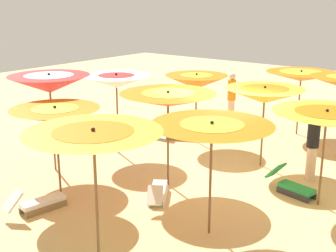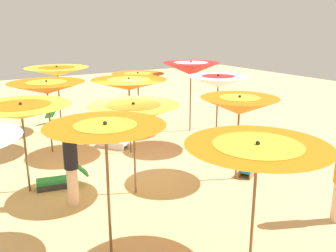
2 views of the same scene
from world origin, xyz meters
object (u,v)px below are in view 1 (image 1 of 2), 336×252
object	(u,v)px
beach_umbrella_1	(212,133)
beach_umbrella_5	(168,99)
beachgoer_0	(313,142)
beach_umbrella_0	(94,140)
lounger_0	(177,133)
beach_umbrella_4	(55,115)
beach_umbrella_2	(326,119)
beach_umbrella_11	(301,76)
lounger_1	(158,192)
beachgoer_1	(232,97)
beach_umbrella_6	(265,95)
beach_umbrella_8	(49,84)
beach_ball	(82,142)
lounger_3	(38,202)
beach_umbrella_9	(116,81)
lounger_4	(292,185)
beach_umbrella_10	(196,82)

from	to	relation	value
beach_umbrella_1	beach_umbrella_5	bearing A→B (deg)	147.07
beachgoer_0	beach_umbrella_0	bearing A→B (deg)	-60.11
lounger_0	beach_umbrella_4	bearing A→B (deg)	-109.53
beach_umbrella_2	beach_umbrella_11	bearing A→B (deg)	117.69
beach_umbrella_0	lounger_1	xyz separation A→B (m)	(-0.83, 2.58, -2.03)
beach_umbrella_5	beachgoer_1	bearing A→B (deg)	106.39
beach_umbrella_6	beach_umbrella_8	world-z (taller)	beach_umbrella_8
beach_umbrella_0	beachgoer_1	distance (m)	9.80
beach_ball	lounger_3	bearing A→B (deg)	-53.74
beach_umbrella_9	beachgoer_1	size ratio (longest dim) A/B	1.30
beach_umbrella_9	lounger_4	distance (m)	5.53
beach_umbrella_10	lounger_4	bearing A→B (deg)	-24.84
beach_umbrella_2	beachgoer_1	world-z (taller)	beach_umbrella_2
beach_umbrella_6	lounger_4	size ratio (longest dim) A/B	1.73
beach_umbrella_5	beach_umbrella_1	bearing A→B (deg)	-32.93
beach_umbrella_9	beach_umbrella_0	bearing A→B (deg)	-49.02
beach_umbrella_0	beach_umbrella_8	distance (m)	4.74
beach_umbrella_0	beach_umbrella_2	world-z (taller)	beach_umbrella_0
beach_umbrella_4	beach_umbrella_6	world-z (taller)	beach_umbrella_6
beach_umbrella_0	beach_umbrella_4	xyz separation A→B (m)	(-2.56, 1.25, -0.26)
beach_umbrella_0	beach_umbrella_8	size ratio (longest dim) A/B	0.94
beach_umbrella_2	beach_ball	bearing A→B (deg)	-175.51
beach_umbrella_9	beachgoer_0	distance (m)	5.50
beach_umbrella_2	lounger_1	xyz separation A→B (m)	(-2.92, -2.00, -1.75)
beach_umbrella_9	lounger_3	xyz separation A→B (m)	(1.29, -3.74, -1.92)
beach_umbrella_1	beach_umbrella_2	size ratio (longest dim) A/B	0.99
lounger_0	beach_ball	distance (m)	3.01
beach_umbrella_8	lounger_4	bearing A→B (deg)	23.50
beach_umbrella_5	lounger_4	xyz separation A→B (m)	(2.58, 1.36, -1.91)
beach_umbrella_11	beach_ball	distance (m)	7.26
lounger_1	beach_umbrella_10	bearing A→B (deg)	-9.78
lounger_0	lounger_1	distance (m)	4.60
beach_umbrella_6	lounger_0	bearing A→B (deg)	171.27
beach_umbrella_0	beach_umbrella_4	size ratio (longest dim) A/B	1.12
beach_umbrella_2	beachgoer_0	size ratio (longest dim) A/B	1.22
lounger_0	lounger_1	size ratio (longest dim) A/B	0.98
beach_umbrella_9	lounger_1	xyz separation A→B (m)	(2.93, -1.75, -1.93)
beach_ball	lounger_4	bearing A→B (deg)	6.41
beach_umbrella_0	lounger_1	size ratio (longest dim) A/B	1.81
beachgoer_1	beach_ball	xyz separation A→B (m)	(-2.09, -5.25, -0.78)
beach_umbrella_10	lounger_1	size ratio (longest dim) A/B	1.63
beach_umbrella_2	lounger_0	world-z (taller)	beach_umbrella_2
beach_umbrella_4	lounger_3	xyz separation A→B (m)	(0.08, -0.66, -1.76)
beach_umbrella_1	beach_umbrella_6	bearing A→B (deg)	103.03
beachgoer_1	beach_ball	world-z (taller)	beachgoer_1
beach_umbrella_6	beach_umbrella_9	world-z (taller)	beach_umbrella_9
beach_umbrella_6	beachgoer_0	bearing A→B (deg)	-6.38
lounger_0	lounger_3	bearing A→B (deg)	-109.57
beach_umbrella_4	lounger_1	distance (m)	2.81
beach_umbrella_4	beach_umbrella_6	distance (m)	5.37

